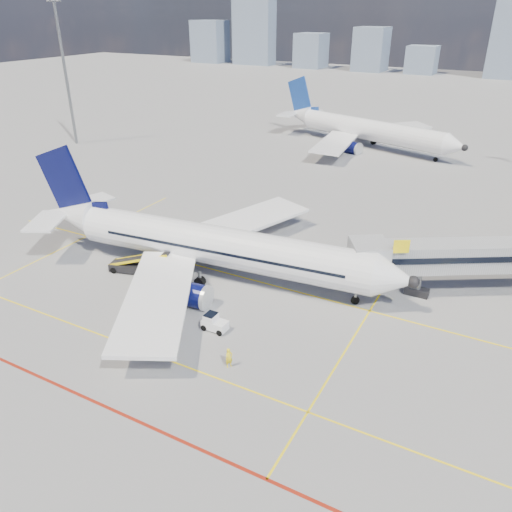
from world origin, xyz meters
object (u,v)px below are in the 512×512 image
(main_aircraft, at_px, (205,244))
(belt_loader, at_px, (134,266))
(baggage_tug, at_px, (214,322))
(ramp_worker, at_px, (229,358))
(cargo_dolly, at_px, (165,301))
(second_aircraft, at_px, (364,129))

(main_aircraft, relative_size, belt_loader, 6.01)
(baggage_tug, height_order, ramp_worker, ramp_worker)
(cargo_dolly, height_order, ramp_worker, cargo_dolly)
(second_aircraft, distance_m, baggage_tug, 66.15)
(second_aircraft, relative_size, ramp_worker, 24.55)
(second_aircraft, relative_size, baggage_tug, 18.70)
(main_aircraft, xyz_separation_m, second_aircraft, (-1.86, 57.65, 0.00))
(ramp_worker, bearing_deg, belt_loader, 95.32)
(cargo_dolly, bearing_deg, second_aircraft, 94.62)
(main_aircraft, bearing_deg, baggage_tug, -58.31)
(second_aircraft, xyz_separation_m, belt_loader, (-4.66, -60.90, -2.53))
(baggage_tug, height_order, belt_loader, belt_loader)
(cargo_dolly, bearing_deg, belt_loader, 151.17)
(belt_loader, bearing_deg, cargo_dolly, -45.52)
(belt_loader, bearing_deg, ramp_worker, -41.37)
(cargo_dolly, height_order, belt_loader, belt_loader)
(belt_loader, bearing_deg, main_aircraft, 12.05)
(baggage_tug, bearing_deg, belt_loader, 159.60)
(main_aircraft, relative_size, cargo_dolly, 11.26)
(main_aircraft, xyz_separation_m, belt_loader, (-6.53, -3.24, -2.53))
(baggage_tug, distance_m, belt_loader, 13.44)
(main_aircraft, distance_m, ramp_worker, 15.21)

